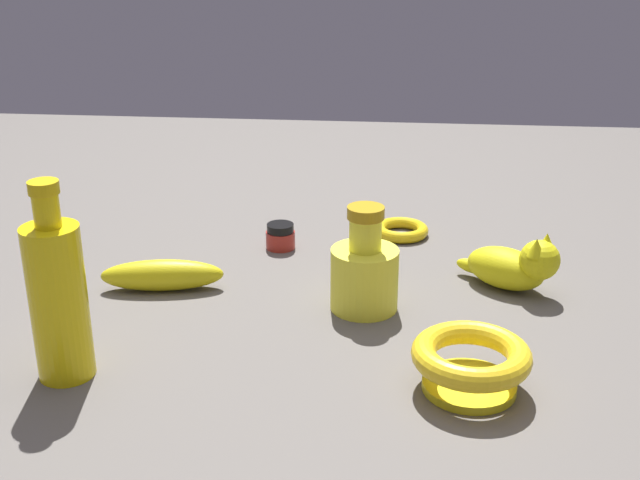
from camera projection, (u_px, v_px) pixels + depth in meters
name	position (u px, v px, depth m)	size (l,w,h in m)	color
ground	(320.00, 285.00, 1.17)	(2.00, 2.00, 0.00)	#5B5651
bangle	(401.00, 230.00, 1.34)	(0.09, 0.09, 0.02)	yellow
bottle_tall	(58.00, 298.00, 0.90)	(0.06, 0.06, 0.23)	yellow
bottle_short	(364.00, 272.00, 1.08)	(0.09, 0.09, 0.14)	#F6EF39
nail_polish_jar	(280.00, 236.00, 1.29)	(0.05, 0.05, 0.04)	#A52821
banana	(162.00, 275.00, 1.14)	(0.17, 0.04, 0.04)	gold
bowl	(471.00, 361.00, 0.90)	(0.13, 0.13, 0.06)	yellow
cat_figurine	(515.00, 265.00, 1.14)	(0.14, 0.12, 0.09)	yellow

